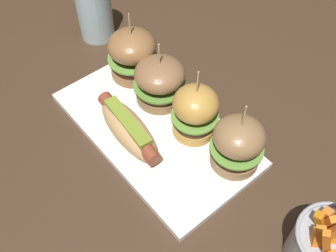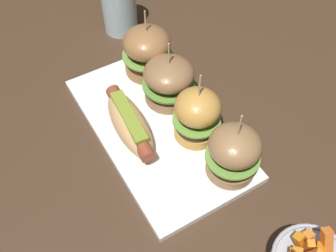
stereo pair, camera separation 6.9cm
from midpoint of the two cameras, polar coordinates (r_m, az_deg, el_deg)
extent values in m
plane|color=#422D1E|center=(0.75, -4.55, -0.91)|extent=(3.00, 3.00, 0.00)
cube|color=white|center=(0.75, -4.58, -0.59)|extent=(0.39, 0.21, 0.01)
ellipsoid|color=tan|center=(0.71, -8.55, -0.55)|extent=(0.17, 0.07, 0.05)
cylinder|color=brown|center=(0.71, -8.60, -0.29)|extent=(0.18, 0.04, 0.03)
cube|color=olive|center=(0.70, -8.76, 0.54)|extent=(0.13, 0.03, 0.01)
cylinder|color=#93643B|center=(0.83, -7.36, 8.04)|extent=(0.09, 0.09, 0.02)
cylinder|color=#592C1A|center=(0.82, -7.50, 9.04)|extent=(0.09, 0.09, 0.02)
cylinder|color=#6B9E3D|center=(0.81, -7.59, 9.64)|extent=(0.10, 0.10, 0.00)
ellipsoid|color=#93643B|center=(0.79, -7.83, 11.31)|extent=(0.10, 0.10, 0.06)
cylinder|color=tan|center=(0.77, -8.19, 13.83)|extent=(0.00, 0.00, 0.06)
cylinder|color=olive|center=(0.78, -3.69, 4.50)|extent=(0.09, 0.09, 0.02)
cylinder|color=#4C3225|center=(0.77, -3.75, 5.38)|extent=(0.09, 0.09, 0.02)
cylinder|color=#609338|center=(0.76, -3.79, 5.88)|extent=(0.10, 0.10, 0.00)
ellipsoid|color=olive|center=(0.74, -3.91, 7.39)|extent=(0.10, 0.10, 0.05)
cylinder|color=tan|center=(0.71, -4.08, 9.74)|extent=(0.00, 0.00, 0.06)
cylinder|color=gold|center=(0.73, 1.07, -0.25)|extent=(0.08, 0.08, 0.02)
cylinder|color=#4D3320|center=(0.71, 1.10, 0.73)|extent=(0.07, 0.07, 0.02)
cylinder|color=#6B9E3D|center=(0.70, 1.11, 1.33)|extent=(0.09, 0.09, 0.00)
ellipsoid|color=gold|center=(0.68, 1.15, 3.08)|extent=(0.08, 0.08, 0.06)
cylinder|color=tan|center=(0.64, 1.22, 5.75)|extent=(0.00, 0.00, 0.06)
cylinder|color=#956F46|center=(0.69, 6.80, -4.71)|extent=(0.09, 0.09, 0.02)
cylinder|color=#3D1F18|center=(0.67, 6.95, -3.82)|extent=(0.08, 0.08, 0.02)
cylinder|color=#6B9E3D|center=(0.67, 7.04, -3.28)|extent=(0.09, 0.09, 0.00)
ellipsoid|color=#956F46|center=(0.64, 7.31, -1.70)|extent=(0.09, 0.09, 0.06)
cylinder|color=tan|center=(0.61, 7.72, 0.76)|extent=(0.00, 0.00, 0.06)
cylinder|color=#A8AAB2|center=(0.62, 18.82, -16.94)|extent=(0.10, 0.10, 0.08)
torus|color=#A8AAB2|center=(0.58, 20.00, -15.25)|extent=(0.11, 0.11, 0.01)
cube|color=orange|center=(0.57, 18.57, -15.13)|extent=(0.04, 0.02, 0.08)
cube|color=orange|center=(0.58, 17.15, -16.39)|extent=(0.03, 0.03, 0.06)
cube|color=orange|center=(0.59, 18.82, -13.45)|extent=(0.03, 0.01, 0.06)
cube|color=orange|center=(0.58, 17.75, -16.16)|extent=(0.03, 0.02, 0.06)
cube|color=orange|center=(0.59, 18.09, -13.69)|extent=(0.03, 0.03, 0.06)
cube|color=orange|center=(0.58, 19.55, -15.35)|extent=(0.02, 0.04, 0.07)
cube|color=orange|center=(0.59, 18.64, -13.73)|extent=(0.02, 0.02, 0.07)
cube|color=orange|center=(0.56, 18.65, -16.58)|extent=(0.03, 0.03, 0.09)
cylinder|color=silver|center=(0.93, -12.80, 15.96)|extent=(0.08, 0.08, 0.14)
camera|label=1|loc=(0.03, -92.87, -3.62)|focal=42.10mm
camera|label=2|loc=(0.03, 87.13, 3.62)|focal=42.10mm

